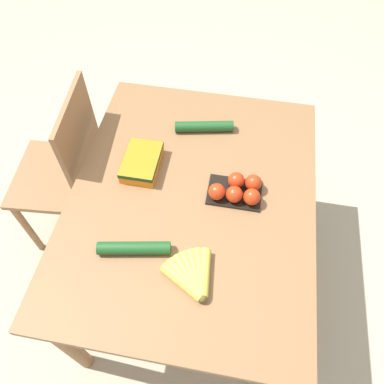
# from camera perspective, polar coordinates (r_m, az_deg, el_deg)

# --- Properties ---
(ground_plane) EXTENTS (12.00, 12.00, 0.00)m
(ground_plane) POSITION_cam_1_polar(r_m,az_deg,el_deg) (2.11, 0.00, -11.90)
(ground_plane) COLOR #B7A88E
(dining_table) EXTENTS (1.21, 0.95, 0.74)m
(dining_table) POSITION_cam_1_polar(r_m,az_deg,el_deg) (1.54, 0.00, -2.73)
(dining_table) COLOR olive
(dining_table) RESTS_ON ground_plane
(chair) EXTENTS (0.45, 0.43, 0.96)m
(chair) POSITION_cam_1_polar(r_m,az_deg,el_deg) (1.92, -18.42, 2.85)
(chair) COLOR #8E6642
(chair) RESTS_ON ground_plane
(banana_bunch) EXTENTS (0.19, 0.17, 0.04)m
(banana_bunch) POSITION_cam_1_polar(r_m,az_deg,el_deg) (1.28, 0.13, -12.70)
(banana_bunch) COLOR brown
(banana_bunch) RESTS_ON dining_table
(tomato_pack) EXTENTS (0.14, 0.21, 0.07)m
(tomato_pack) POSITION_cam_1_polar(r_m,az_deg,el_deg) (1.44, 6.99, 0.34)
(tomato_pack) COLOR black
(tomato_pack) RESTS_ON dining_table
(carrot_bag) EXTENTS (0.20, 0.14, 0.06)m
(carrot_bag) POSITION_cam_1_polar(r_m,az_deg,el_deg) (1.53, -7.68, 4.63)
(carrot_bag) COLOR orange
(carrot_bag) RESTS_ON dining_table
(cucumber_near) EXTENTS (0.09, 0.26, 0.05)m
(cucumber_near) POSITION_cam_1_polar(r_m,az_deg,el_deg) (1.33, -8.83, -8.45)
(cucumber_near) COLOR #1E5123
(cucumber_near) RESTS_ON dining_table
(cucumber_far) EXTENTS (0.10, 0.26, 0.05)m
(cucumber_far) POSITION_cam_1_polar(r_m,az_deg,el_deg) (1.66, 1.87, 9.95)
(cucumber_far) COLOR #1E5123
(cucumber_far) RESTS_ON dining_table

